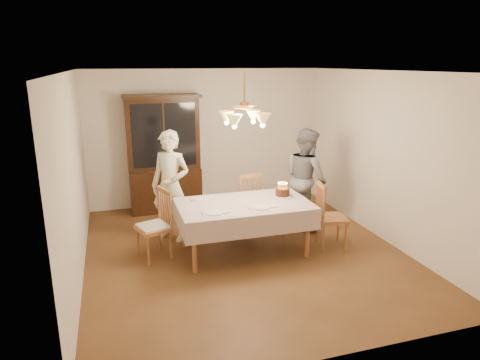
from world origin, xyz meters
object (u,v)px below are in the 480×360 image
object	(u,v)px
china_hutch	(164,156)
elderly_woman	(171,186)
birthday_cake	(282,192)
dining_table	(244,208)
chair_far_side	(245,204)

from	to	relation	value
china_hutch	elderly_woman	xyz separation A→B (m)	(-0.09, -1.45, -0.17)
china_hutch	birthday_cake	world-z (taller)	china_hutch
elderly_woman	birthday_cake	xyz separation A→B (m)	(1.59, -0.67, -0.05)
dining_table	birthday_cake	bearing A→B (deg)	11.96
china_hutch	elderly_woman	world-z (taller)	china_hutch
dining_table	elderly_woman	distance (m)	1.25
dining_table	birthday_cake	distance (m)	0.68
dining_table	chair_far_side	size ratio (longest dim) A/B	1.90
dining_table	elderly_woman	size ratio (longest dim) A/B	1.10
chair_far_side	elderly_woman	size ratio (longest dim) A/B	0.58
chair_far_side	birthday_cake	xyz separation A→B (m)	(0.38, -0.70, 0.38)
china_hutch	chair_far_side	xyz separation A→B (m)	(1.12, -1.42, -0.60)
china_hutch	chair_far_side	bearing A→B (deg)	-51.67
dining_table	birthday_cake	size ratio (longest dim) A/B	6.33
dining_table	elderly_woman	world-z (taller)	elderly_woman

